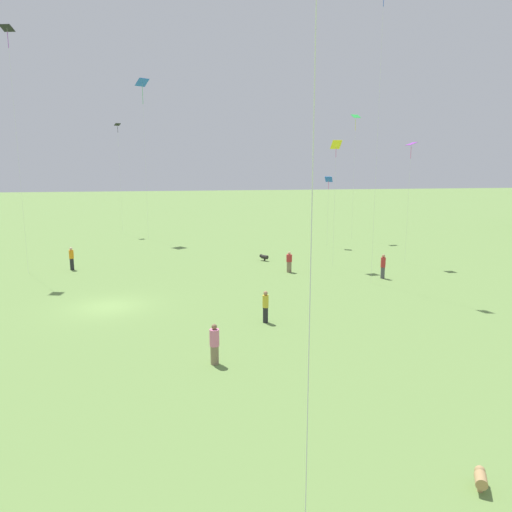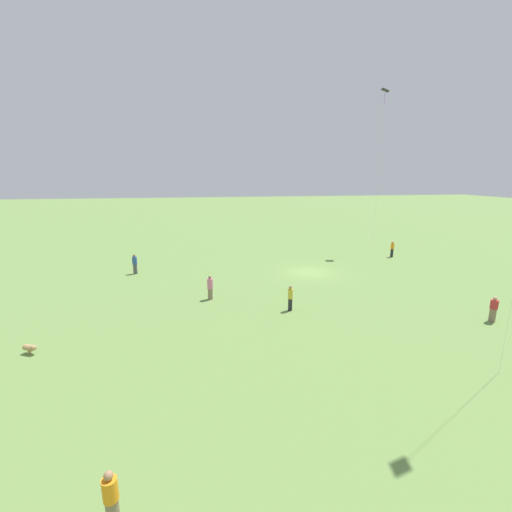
# 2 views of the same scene
# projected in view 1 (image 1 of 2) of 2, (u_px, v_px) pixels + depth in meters

# --- Properties ---
(ground_plane) EXTENTS (240.00, 240.00, 0.00)m
(ground_plane) POSITION_uv_depth(u_px,v_px,m) (109.00, 307.00, 30.46)
(ground_plane) COLOR #6B8E47
(person_0) EXTENTS (0.45, 0.45, 1.79)m
(person_0) POSITION_uv_depth(u_px,v_px,m) (266.00, 307.00, 27.33)
(person_0) COLOR #232328
(person_0) RESTS_ON ground_plane
(person_2) EXTENTS (0.44, 0.44, 1.85)m
(person_2) POSITION_uv_depth(u_px,v_px,m) (383.00, 266.00, 37.63)
(person_2) COLOR #4C4C51
(person_2) RESTS_ON ground_plane
(person_5) EXTENTS (0.50, 0.50, 1.87)m
(person_5) POSITION_uv_depth(u_px,v_px,m) (72.00, 258.00, 40.59)
(person_5) COLOR #232328
(person_5) RESTS_ON ground_plane
(person_6) EXTENTS (0.53, 0.53, 1.67)m
(person_6) POSITION_uv_depth(u_px,v_px,m) (289.00, 262.00, 39.74)
(person_6) COLOR #847056
(person_6) RESTS_ON ground_plane
(person_7) EXTENTS (0.47, 0.47, 1.83)m
(person_7) POSITION_uv_depth(u_px,v_px,m) (214.00, 344.00, 21.71)
(person_7) COLOR #847056
(person_7) RESTS_ON ground_plane
(kite_1) EXTENTS (0.82, 0.79, 10.30)m
(kite_1) POSITION_uv_depth(u_px,v_px,m) (411.00, 150.00, 41.64)
(kite_1) COLOR purple
(kite_1) RESTS_ON ground_plane
(kite_2) EXTENTS (0.93, 1.00, 13.78)m
(kite_2) POSITION_uv_depth(u_px,v_px,m) (356.00, 122.00, 54.69)
(kite_2) COLOR green
(kite_2) RESTS_ON ground_plane
(kite_3) EXTENTS (1.59, 1.63, 17.43)m
(kite_3) POSITION_uv_depth(u_px,v_px,m) (142.00, 88.00, 53.71)
(kite_3) COLOR blue
(kite_3) RESTS_ON ground_plane
(kite_4) EXTENTS (0.66, 0.93, 10.42)m
(kite_4) POSITION_uv_depth(u_px,v_px,m) (336.00, 150.00, 40.65)
(kite_4) COLOR yellow
(kite_4) RESTS_ON ground_plane
(kite_5) EXTENTS (0.84, 0.85, 13.10)m
(kite_5) POSITION_uv_depth(u_px,v_px,m) (118.00, 133.00, 58.84)
(kite_5) COLOR black
(kite_5) RESTS_ON ground_plane
(kite_7) EXTENTS (0.82, 0.90, 7.21)m
(kite_7) POSITION_uv_depth(u_px,v_px,m) (329.00, 182.00, 50.97)
(kite_7) COLOR blue
(kite_7) RESTS_ON ground_plane
(kite_8) EXTENTS (0.81, 0.63, 20.24)m
(kite_8) POSITION_uv_depth(u_px,v_px,m) (383.00, 16.00, 32.86)
(kite_8) COLOR purple
(kite_8) RESTS_ON ground_plane
(kite_9) EXTENTS (0.96, 1.00, 18.44)m
(kite_9) POSITION_uv_depth(u_px,v_px,m) (8.00, 45.00, 36.48)
(kite_9) COLOR black
(kite_9) RESTS_ON ground_plane
(dog_0) EXTENTS (0.79, 0.75, 0.56)m
(dog_0) POSITION_uv_depth(u_px,v_px,m) (264.00, 257.00, 44.38)
(dog_0) COLOR black
(dog_0) RESTS_ON ground_plane
(dog_1) EXTENTS (0.74, 0.56, 0.53)m
(dog_1) POSITION_uv_depth(u_px,v_px,m) (481.00, 477.00, 13.48)
(dog_1) COLOR tan
(dog_1) RESTS_ON ground_plane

